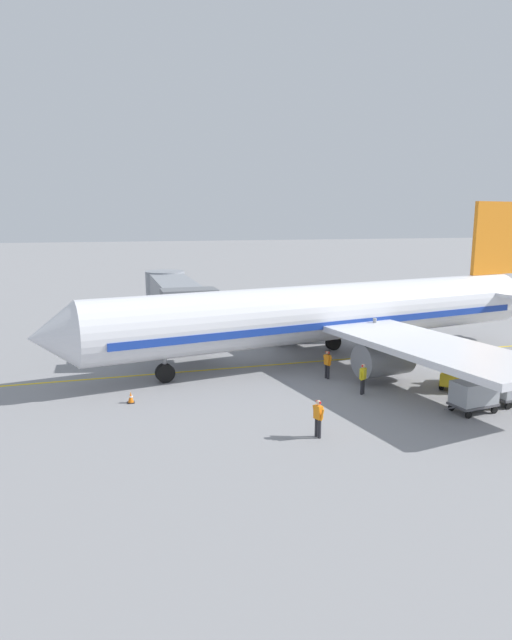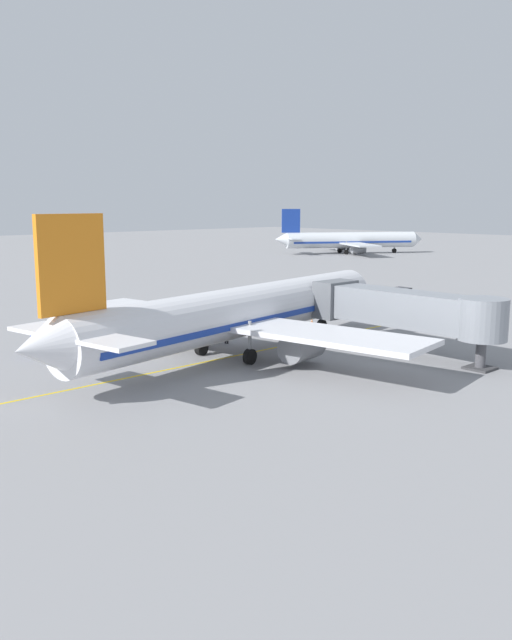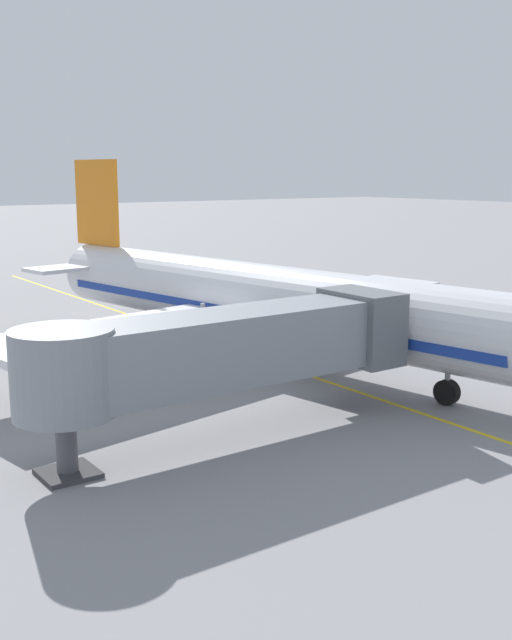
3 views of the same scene
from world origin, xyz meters
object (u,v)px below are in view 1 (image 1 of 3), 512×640
object	(u,v)px
baggage_cart_second_in_train	(512,386)
parked_airliner	(332,313)
jet_bridge	(175,298)
baggage_tug_trailing	(455,375)
ground_crew_marshaller	(327,363)
ground_crew_wing_walker	(363,377)
baggage_cart_front	(474,394)
ground_crew_loader	(318,416)
safety_cone_nose_left	(131,397)

from	to	relation	value
baggage_cart_second_in_train	parked_airliner	bearing A→B (deg)	26.74
jet_bridge	baggage_tug_trailing	distance (m)	20.77
parked_airliner	jet_bridge	xyz separation A→B (m)	(8.09, 9.29, 0.27)
baggage_cart_second_in_train	ground_crew_marshaller	bearing A→B (deg)	47.51
ground_crew_wing_walker	ground_crew_marshaller	distance (m)	3.26
baggage_cart_front	ground_crew_marshaller	bearing A→B (deg)	32.62
ground_crew_loader	safety_cone_nose_left	distance (m)	10.19
jet_bridge	safety_cone_nose_left	size ratio (longest dim) A/B	26.59
ground_crew_loader	ground_crew_marshaller	xyz separation A→B (m)	(7.93, -3.91, 0.00)
baggage_cart_second_in_train	safety_cone_nose_left	bearing A→B (deg)	73.49
ground_crew_wing_walker	baggage_cart_second_in_train	bearing A→B (deg)	-117.87
ground_crew_marshaller	safety_cone_nose_left	xyz separation A→B (m)	(-1.13, 11.46, -0.66)
safety_cone_nose_left	baggage_cart_front	bearing A→B (deg)	-110.66
baggage_tug_trailing	jet_bridge	bearing A→B (deg)	41.11
baggage_cart_front	ground_crew_wing_walker	xyz separation A→B (m)	(4.00, 3.93, 0.00)
ground_crew_marshaller	ground_crew_loader	bearing A→B (deg)	153.76
ground_crew_marshaller	ground_crew_wing_walker	bearing A→B (deg)	-168.06
parked_airliner	ground_crew_marshaller	size ratio (longest dim) A/B	22.04
jet_bridge	ground_crew_loader	distance (m)	20.36
baggage_cart_second_in_train	ground_crew_marshaller	distance (m)	9.91
baggage_cart_front	baggage_cart_second_in_train	world-z (taller)	same
jet_bridge	safety_cone_nose_left	distance (m)	14.12
parked_airliner	baggage_tug_trailing	size ratio (longest dim) A/B	14.13
ground_crew_wing_walker	jet_bridge	bearing A→B (deg)	27.76
jet_bridge	ground_crew_wing_walker	bearing A→B (deg)	-152.24
baggage_cart_front	ground_crew_wing_walker	distance (m)	5.61
baggage_tug_trailing	baggage_cart_front	xyz separation A→B (m)	(-3.66, 1.63, 0.24)
ground_crew_wing_walker	parked_airliner	bearing A→B (deg)	-10.44
parked_airliner	ground_crew_loader	distance (m)	13.40
baggage_tug_trailing	ground_crew_marshaller	size ratio (longest dim) A/B	1.56
ground_crew_wing_walker	safety_cone_nose_left	bearing A→B (deg)	80.39
parked_airliner	jet_bridge	world-z (taller)	parked_airliner
ground_crew_loader	baggage_tug_trailing	bearing A→B (deg)	-66.54
baggage_cart_front	safety_cone_nose_left	world-z (taller)	baggage_cart_front
baggage_tug_trailing	baggage_cart_second_in_train	distance (m)	3.35
jet_bridge	safety_cone_nose_left	bearing A→B (deg)	162.42
baggage_cart_front	ground_crew_marshaller	world-z (taller)	ground_crew_marshaller
baggage_tug_trailing	ground_crew_wing_walker	xyz separation A→B (m)	(0.34, 5.56, 0.24)
ground_crew_wing_walker	ground_crew_marshaller	bearing A→B (deg)	11.94
jet_bridge	ground_crew_marshaller	xyz separation A→B (m)	(-11.98, -7.31, -2.50)
safety_cone_nose_left	baggage_tug_trailing	bearing A→B (deg)	-97.72
ground_crew_wing_walker	ground_crew_loader	size ratio (longest dim) A/B	1.00
baggage_cart_front	ground_crew_loader	bearing A→B (deg)	94.99
safety_cone_nose_left	parked_airliner	bearing A→B (deg)	-69.52
parked_airliner	ground_crew_wing_walker	world-z (taller)	parked_airliner
jet_bridge	baggage_tug_trailing	world-z (taller)	jet_bridge
baggage_tug_trailing	ground_crew_marshaller	distance (m)	7.17
parked_airliner	jet_bridge	size ratio (longest dim) A/B	2.37
baggage_cart_front	baggage_tug_trailing	bearing A→B (deg)	-24.00
parked_airliner	baggage_tug_trailing	xyz separation A→B (m)	(-7.42, -4.25, -2.47)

